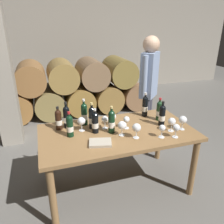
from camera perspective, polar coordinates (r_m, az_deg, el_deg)
The scene contains 27 objects.
ground_plane at distance 2.91m, azimuth 1.28°, elevation -18.31°, with size 14.00×14.00×0.00m, color #66635E.
cellar_back_wall at distance 6.34m, azimuth -11.78°, elevation 17.39°, with size 10.00×0.24×2.80m, color gray.
barrel_stack at distance 4.93m, azimuth -8.71°, elevation 6.12°, with size 3.12×0.90×1.15m.
stone_pillar at distance 3.77m, azimuth -26.80°, elevation 10.91°, with size 0.32×0.32×2.60m, color gray.
dining_table at distance 2.53m, azimuth 1.41°, elevation -6.71°, with size 1.70×0.90×0.76m.
wine_bottle_0 at distance 2.39m, azimuth -0.12°, elevation -2.42°, with size 0.07×0.07×0.31m.
wine_bottle_1 at distance 2.50m, azimuth -5.15°, elevation -1.39°, with size 0.07×0.07×0.31m.
wine_bottle_2 at distance 2.41m, azimuth -4.35°, elevation -2.65°, with size 0.07×0.07×0.28m.
wine_bottle_3 at distance 2.76m, azimuth 12.02°, elevation 0.37°, with size 0.07×0.07×0.29m.
wine_bottle_4 at distance 2.36m, azimuth -10.77°, elevation -3.48°, with size 0.07×0.07×0.28m.
wine_bottle_5 at distance 2.56m, azimuth -11.56°, elevation -1.21°, with size 0.07×0.07×0.31m.
wine_bottle_6 at distance 2.60m, azimuth -7.12°, elevation -0.46°, with size 0.07×0.07×0.32m.
wine_bottle_7 at distance 2.85m, azimuth 8.45°, elevation 1.51°, with size 0.07×0.07×0.31m.
wine_bottle_8 at distance 2.54m, azimuth -13.54°, elevation -1.89°, with size 0.07×0.07×0.27m.
wine_bottle_9 at distance 2.63m, azimuth 12.70°, elevation -0.77°, with size 0.07×0.07×0.30m.
wine_glass_0 at distance 2.30m, azimuth 6.31°, elevation -4.08°, with size 0.09×0.09×0.16m.
wine_glass_1 at distance 2.59m, azimuth 17.68°, elevation -1.99°, with size 0.09×0.09×0.16m.
wine_glass_2 at distance 2.52m, azimuth 15.06°, elevation -2.45°, with size 0.08×0.08×0.16m.
wine_glass_3 at distance 2.46m, azimuth -7.85°, elevation -2.40°, with size 0.09×0.09×0.16m.
wine_glass_4 at distance 2.40m, azimuth 16.13°, elevation -3.98°, with size 0.08×0.08×0.15m.
wine_glass_5 at distance 2.34m, azimuth 2.56°, elevation -3.50°, with size 0.09×0.09×0.16m.
wine_glass_6 at distance 2.56m, azimuth 0.18°, elevation -1.28°, with size 0.08×0.08×0.15m.
wine_glass_7 at distance 2.50m, azimuth 3.73°, elevation -2.04°, with size 0.07×0.07×0.15m.
wine_glass_8 at distance 2.36m, azimuth 12.72°, elevation -4.17°, with size 0.07×0.07×0.14m.
wine_glass_9 at distance 2.50m, azimuth -1.85°, elevation -2.00°, with size 0.07×0.07×0.15m.
tasting_notebook at distance 2.23m, azimuth -3.01°, elevation -7.87°, with size 0.22×0.16×0.03m, color #B2A893.
sommelier_presenting at distance 3.31m, azimuth 9.40°, elevation 7.11°, with size 0.37×0.37×1.72m.
Camera 1 is at (-0.74, -2.08, 1.89)m, focal length 35.68 mm.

